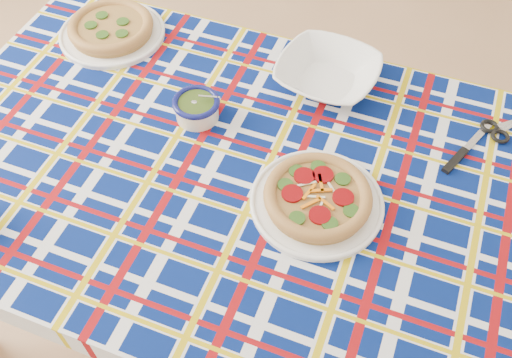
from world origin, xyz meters
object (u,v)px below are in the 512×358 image
(main_focaccia_plate, at_px, (318,197))
(pesto_bowl, at_px, (197,107))
(serving_bowl, at_px, (327,74))
(dining_table, at_px, (240,188))

(main_focaccia_plate, xyz_separation_m, pesto_bowl, (-0.32, 0.19, 0.01))
(main_focaccia_plate, relative_size, serving_bowl, 1.17)
(dining_table, relative_size, pesto_bowl, 14.07)
(dining_table, relative_size, serving_bowl, 6.37)
(dining_table, distance_m, serving_bowl, 0.36)
(main_focaccia_plate, distance_m, serving_bowl, 0.38)
(dining_table, height_order, main_focaccia_plate, main_focaccia_plate)
(main_focaccia_plate, relative_size, pesto_bowl, 2.59)
(main_focaccia_plate, height_order, pesto_bowl, pesto_bowl)
(dining_table, xyz_separation_m, serving_bowl, (0.14, 0.32, 0.10))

